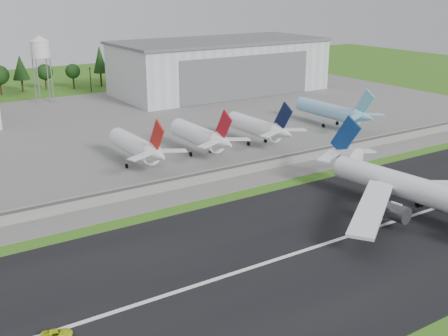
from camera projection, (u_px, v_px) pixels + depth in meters
ground at (359, 265)px, 105.78m from camera, size 600.00×600.00×0.00m
runway at (323, 245)px, 113.72m from camera, size 320.00×60.00×0.10m
runway_centerline at (323, 244)px, 113.70m from camera, size 220.00×1.00×0.02m
apron at (112, 132)px, 201.24m from camera, size 320.00×150.00×0.10m
blast_fence at (207, 176)px, 148.97m from camera, size 240.00×0.61×3.50m
hangar_east at (220, 66)px, 272.03m from camera, size 102.00×47.00×25.20m
water_tower at (40, 47)px, 242.72m from camera, size 8.40×8.40×29.40m
utility_poles at (47, 96)px, 264.90m from camera, size 230.00×3.00×12.00m
treeline at (38, 92)px, 276.83m from camera, size 320.00×16.00×22.00m
main_airliner at (418, 196)px, 126.51m from camera, size 56.99×59.27×18.17m
ground_vehicle at (57, 334)px, 83.53m from camera, size 5.02×3.41×1.28m
parked_jet_red_a at (139, 147)px, 159.85m from camera, size 7.36×31.29×16.66m
parked_jet_red_b at (203, 136)px, 170.87m from camera, size 7.36×31.29×16.74m
parked_jet_navy at (260, 127)px, 182.19m from camera, size 7.36×31.29×16.60m
parked_jet_skyblue at (334, 111)px, 205.68m from camera, size 7.36×37.29×16.54m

